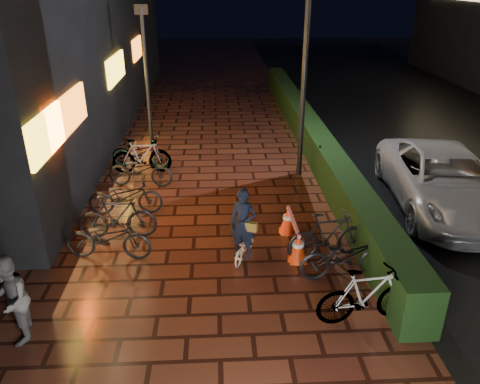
{
  "coord_description": "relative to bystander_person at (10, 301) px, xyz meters",
  "views": [
    {
      "loc": [
        0.02,
        -7.83,
        5.52
      ],
      "look_at": [
        0.52,
        1.73,
        1.1
      ],
      "focal_mm": 35.0,
      "sensor_mm": 36.0,
      "label": 1
    }
  ],
  "objects": [
    {
      "name": "hedge",
      "position": [
        6.66,
        9.56,
        -0.29
      ],
      "size": [
        0.7,
        20.0,
        1.0
      ],
      "primitive_type": "cube",
      "color": "black",
      "rests_on": "ground"
    },
    {
      "name": "bystander_person",
      "position": [
        0.0,
        0.0,
        0.0
      ],
      "size": [
        0.8,
        0.91,
        1.58
      ],
      "primitive_type": "imported",
      "rotation": [
        0.0,
        0.0,
        -1.27
      ],
      "color": "#525254",
      "rests_on": "ground"
    },
    {
      "name": "parked_bikes_storefront",
      "position": [
        1.06,
        5.26,
        -0.29
      ],
      "size": [
        2.12,
        6.17,
        1.08
      ],
      "color": "black",
      "rests_on": "ground"
    },
    {
      "name": "lamp_post_hedge",
      "position": [
        5.88,
        6.94,
        2.44
      ],
      "size": [
        0.56,
        0.25,
        5.87
      ],
      "color": "black",
      "rests_on": "ground"
    },
    {
      "name": "traffic_barrier",
      "position": [
        5.03,
        2.73,
        -0.46
      ],
      "size": [
        0.44,
        1.64,
        0.66
      ],
      "color": "red",
      "rests_on": "ground"
    },
    {
      "name": "cart_assembly",
      "position": [
        6.69,
        6.69,
        -0.24
      ],
      "size": [
        0.72,
        0.61,
        1.07
      ],
      "color": "black",
      "rests_on": "ground"
    },
    {
      "name": "cyclist",
      "position": [
        3.9,
        2.26,
        -0.18
      ],
      "size": [
        0.81,
        1.21,
        1.65
      ],
      "color": "silver",
      "rests_on": "ground"
    },
    {
      "name": "lamp_post_sf",
      "position": [
        1.04,
        9.96,
        1.8
      ],
      "size": [
        0.45,
        0.14,
        4.71
      ],
      "color": "black",
      "rests_on": "ground"
    },
    {
      "name": "van",
      "position": [
        9.2,
        4.48,
        -0.03
      ],
      "size": [
        3.03,
        5.64,
        1.5
      ],
      "primitive_type": "imported",
      "rotation": [
        0.0,
        0.0,
        -0.1
      ],
      "color": "#A9A8AD",
      "rests_on": "ground"
    },
    {
      "name": "ground",
      "position": [
        3.36,
        1.56,
        -0.79
      ],
      "size": [
        80.0,
        80.0,
        0.0
      ],
      "primitive_type": "plane",
      "color": "#381911",
      "rests_on": "ground"
    },
    {
      "name": "parked_bikes_hedge",
      "position": [
        5.82,
        1.3,
        -0.27
      ],
      "size": [
        2.05,
        2.81,
        1.08
      ],
      "color": "black",
      "rests_on": "ground"
    }
  ]
}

